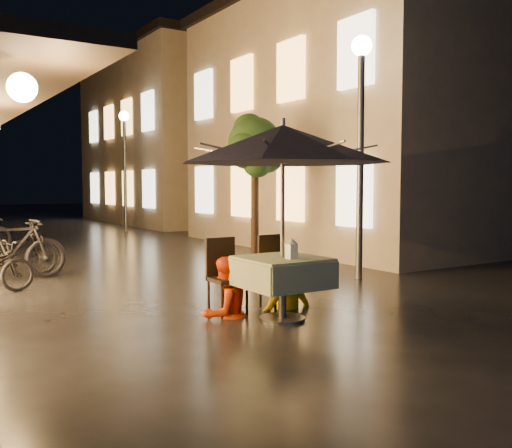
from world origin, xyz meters
TOP-DOWN VIEW (x-y plane):
  - ground at (0.00, 0.00)m, footprint 90.00×90.00m
  - east_building_near at (7.49, 6.50)m, footprint 7.30×9.30m
  - east_building_far at (7.49, 18.00)m, footprint 7.30×10.30m
  - street_tree at (2.41, 4.51)m, footprint 1.43×1.20m
  - streetlamp_near at (3.00, 2.00)m, footprint 0.36×0.36m
  - streetlamp_far at (3.00, 14.00)m, footprint 0.36×0.36m
  - cafe_table at (0.06, 0.18)m, footprint 0.99×0.99m
  - patio_umbrella at (0.06, 0.18)m, footprint 2.56×2.56m
  - cafe_chair_left at (-0.34, 0.92)m, footprint 0.42×0.42m
  - cafe_chair_right at (0.46, 0.92)m, footprint 0.42×0.42m
  - table_lantern at (0.06, -0.01)m, footprint 0.16×0.16m
  - person_orange at (-0.42, 0.77)m, footprint 0.82×0.70m
  - person_yellow at (0.50, 0.75)m, footprint 0.96×0.56m
  - bicycle_1 at (-2.22, 4.97)m, footprint 1.89×0.73m
  - bicycle_2 at (-2.28, 5.22)m, footprint 1.96×1.07m

SIDE VIEW (x-z plane):
  - ground at x=0.00m, z-range 0.00..0.00m
  - bicycle_2 at x=-2.28m, z-range 0.00..0.98m
  - cafe_chair_left at x=-0.34m, z-range 0.05..1.03m
  - cafe_chair_right at x=0.46m, z-range 0.05..1.03m
  - bicycle_1 at x=-2.22m, z-range 0.00..1.11m
  - cafe_table at x=0.06m, z-range 0.20..0.98m
  - person_orange at x=-0.42m, z-range 0.00..1.48m
  - person_yellow at x=0.50m, z-range 0.00..1.48m
  - table_lantern at x=0.06m, z-range 0.79..1.04m
  - patio_umbrella at x=0.06m, z-range 0.92..3.38m
  - street_tree at x=2.41m, z-range 0.85..4.00m
  - streetlamp_near at x=3.00m, z-range 0.80..5.03m
  - streetlamp_far at x=3.00m, z-range 0.80..5.03m
  - east_building_near at x=7.49m, z-range 0.01..6.81m
  - east_building_far at x=7.49m, z-range 0.01..7.31m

